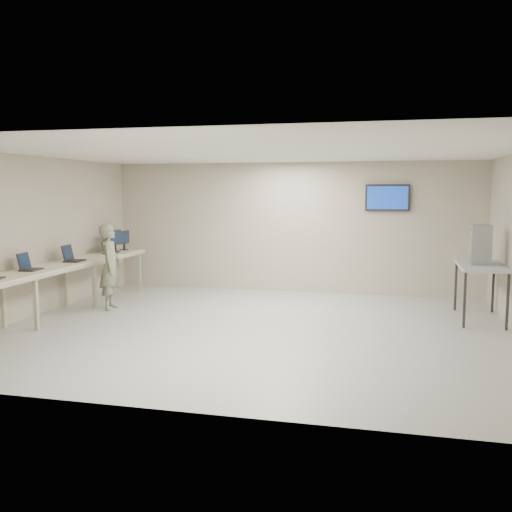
# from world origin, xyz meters

# --- Properties ---
(room) EXTENTS (8.01, 7.01, 2.81)m
(room) POSITION_xyz_m (0.03, 0.06, 1.41)
(room) COLOR #A8A8A8
(room) RESTS_ON ground
(workbench) EXTENTS (0.76, 6.00, 0.90)m
(workbench) POSITION_xyz_m (-3.59, 0.00, 0.83)
(workbench) COLOR beige
(workbench) RESTS_ON ground
(laptop_1) EXTENTS (0.33, 0.39, 0.28)m
(laptop_1) POSITION_xyz_m (-3.66, -0.55, 0.97)
(laptop_1) COLOR black
(laptop_1) RESTS_ON workbench
(laptop_2) EXTENTS (0.35, 0.41, 0.30)m
(laptop_2) POSITION_xyz_m (-3.61, 0.66, 0.98)
(laptop_2) COLOR black
(laptop_2) RESTS_ON workbench
(laptop_3) EXTENTS (0.30, 0.35, 0.25)m
(laptop_3) POSITION_xyz_m (-3.58, 2.00, 0.96)
(laptop_3) COLOR black
(laptop_3) RESTS_ON workbench
(monitor_near) EXTENTS (0.21, 0.47, 0.47)m
(monitor_near) POSITION_xyz_m (-3.60, 2.34, 1.18)
(monitor_near) COLOR black
(monitor_near) RESTS_ON workbench
(monitor_far) EXTENTS (0.19, 0.42, 0.42)m
(monitor_far) POSITION_xyz_m (-3.60, 2.75, 1.15)
(monitor_far) COLOR black
(monitor_far) RESTS_ON workbench
(soldier) EXTENTS (0.54, 0.67, 1.59)m
(soldier) POSITION_xyz_m (-2.94, 0.86, 0.80)
(soldier) COLOR slate
(soldier) RESTS_ON ground
(side_table) EXTENTS (0.74, 1.59, 0.95)m
(side_table) POSITION_xyz_m (3.60, 1.56, 0.88)
(side_table) COLOR #9FA3A8
(side_table) RESTS_ON ground
(storage_bins) EXTENTS (0.32, 0.35, 0.67)m
(storage_bins) POSITION_xyz_m (3.58, 1.56, 1.29)
(storage_bins) COLOR gray
(storage_bins) RESTS_ON side_table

